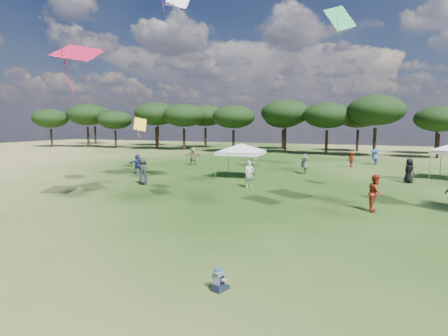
# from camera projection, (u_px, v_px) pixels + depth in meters

# --- Properties ---
(ground) EXTENTS (140.00, 140.00, 0.00)m
(ground) POSITION_uv_depth(u_px,v_px,m) (150.00, 336.00, 7.19)
(ground) COLOR #284A16
(ground) RESTS_ON ground
(tree_line) EXTENTS (108.78, 17.63, 7.77)m
(tree_line) POSITION_uv_depth(u_px,v_px,m) (369.00, 113.00, 49.07)
(tree_line) COLOR black
(tree_line) RESTS_ON ground
(tent_left) EXTENTS (6.47, 6.47, 2.87)m
(tent_left) POSITION_uv_depth(u_px,v_px,m) (241.00, 145.00, 28.30)
(tent_left) COLOR gray
(tent_left) RESTS_ON ground
(toddler) EXTENTS (0.43, 0.47, 0.58)m
(toddler) POSITION_uv_depth(u_px,v_px,m) (219.00, 281.00, 9.11)
(toddler) COLOR black
(toddler) RESTS_ON ground
(festival_crowd) EXTENTS (29.29, 22.97, 1.88)m
(festival_crowd) POSITION_uv_depth(u_px,v_px,m) (315.00, 164.00, 29.40)
(festival_crowd) COLOR navy
(festival_crowd) RESTS_ON ground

